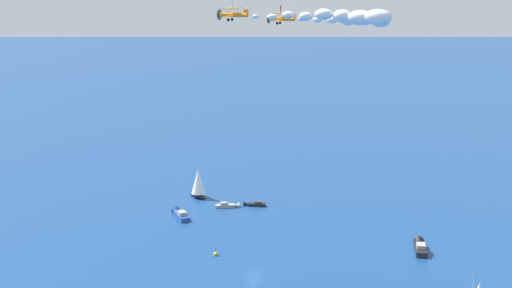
# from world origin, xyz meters

# --- Properties ---
(ground_plane) EXTENTS (2000.00, 2000.00, 0.00)m
(ground_plane) POSITION_xyz_m (0.00, 0.00, 0.00)
(ground_plane) COLOR navy
(motorboat_near_centre) EXTENTS (9.94, 9.29, 3.14)m
(motorboat_near_centre) POSITION_xyz_m (-10.92, -45.26, 0.85)
(motorboat_near_centre) COLOR black
(motorboat_near_centre) RESTS_ON ground_plane
(motorboat_far_port) EXTENTS (5.94, 6.44, 2.03)m
(motorboat_far_port) POSITION_xyz_m (44.45, -28.69, 0.55)
(motorboat_far_port) COLOR black
(motorboat_far_port) RESTS_ON ground_plane
(motorboat_far_stbd) EXTENTS (10.67, 4.38, 3.01)m
(motorboat_far_stbd) POSITION_xyz_m (47.52, -4.23, 0.81)
(motorboat_far_stbd) COLOR #23478C
(motorboat_far_stbd) RESTS_ON ground_plane
(motorboat_inshore) EXTENTS (5.06, 7.53, 2.16)m
(motorboat_inshore) POSITION_xyz_m (47.54, -21.23, 0.58)
(motorboat_inshore) COLOR #9E9993
(motorboat_inshore) RESTS_ON ground_plane
(sailboat_offshore) EXTENTS (8.71, 5.27, 10.90)m
(sailboat_offshore) POSITION_xyz_m (61.92, -18.27, 4.98)
(sailboat_offshore) COLOR black
(sailboat_offshore) RESTS_ON ground_plane
(marker_buoy) EXTENTS (1.10, 1.10, 2.10)m
(marker_buoy) POSITION_xyz_m (14.98, 1.90, 0.39)
(marker_buoy) COLOR yellow
(marker_buoy) RESTS_ON ground_plane
(biplane_lead) EXTENTS (6.89, 6.77, 3.56)m
(biplane_lead) POSITION_xyz_m (-5.07, 8.38, 61.91)
(biplane_lead) COLOR orange
(wingwalker_lead) EXTENTS (0.89, 1.31, 1.53)m
(wingwalker_lead) POSITION_xyz_m (-5.08, 8.41, 64.06)
(wingwalker_lead) COLOR white
(smoke_trail_lead) EXTENTS (26.03, 17.30, 3.19)m
(smoke_trail_lead) POSITION_xyz_m (-26.43, -5.37, 61.77)
(smoke_trail_lead) COLOR white
(biplane_wingman) EXTENTS (6.89, 6.77, 3.56)m
(biplane_wingman) POSITION_xyz_m (3.10, -9.65, 60.41)
(biplane_wingman) COLOR orange
(wingwalker_wingman) EXTENTS (0.58, 0.83, 1.76)m
(wingwalker_wingman) POSITION_xyz_m (3.09, -9.62, 62.60)
(wingwalker_wingman) COLOR red
(smoke_trail_wingman) EXTENTS (18.85, 13.31, 2.51)m
(smoke_trail_wingman) POSITION_xyz_m (-13.07, -19.86, 60.12)
(smoke_trail_wingman) COLOR white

